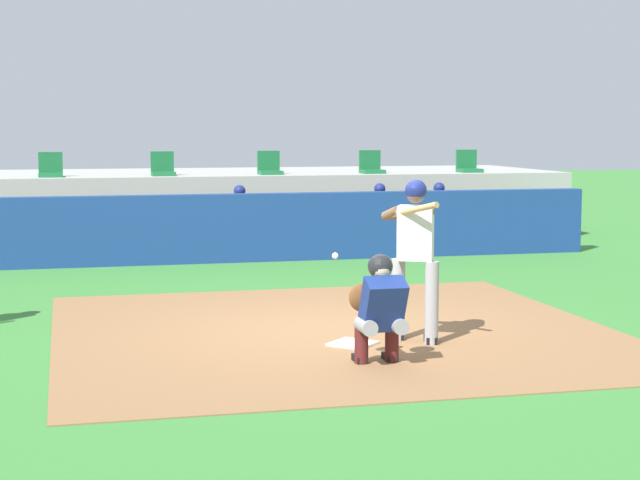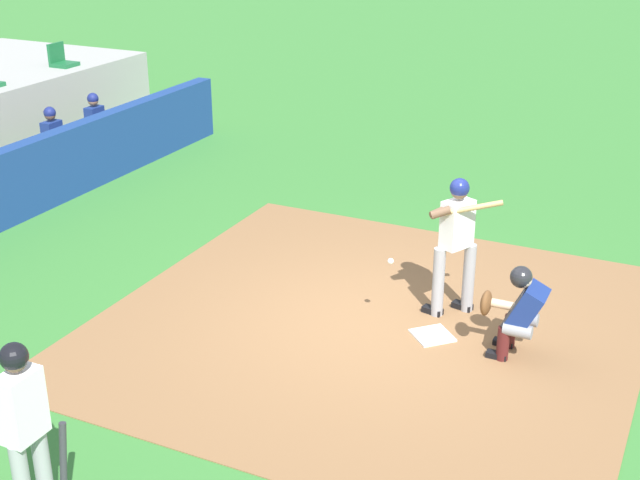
% 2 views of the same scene
% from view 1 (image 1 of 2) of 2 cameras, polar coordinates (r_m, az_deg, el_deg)
% --- Properties ---
extents(ground_plane, '(80.00, 80.00, 0.00)m').
position_cam_1_polar(ground_plane, '(12.18, 0.79, -5.03)').
color(ground_plane, '#387A33').
extents(dirt_infield, '(6.40, 6.40, 0.01)m').
position_cam_1_polar(dirt_infield, '(12.18, 0.79, -5.00)').
color(dirt_infield, olive).
rests_on(dirt_infield, ground).
extents(home_plate, '(0.62, 0.62, 0.02)m').
position_cam_1_polar(home_plate, '(11.42, 1.81, -5.67)').
color(home_plate, white).
rests_on(home_plate, dirt_infield).
extents(batter_at_plate, '(0.57, 0.89, 1.80)m').
position_cam_1_polar(batter_at_plate, '(11.45, 5.19, -0.53)').
color(batter_at_plate, '#99999E').
rests_on(batter_at_plate, ground).
extents(catcher_crouched, '(0.48, 1.89, 1.13)m').
position_cam_1_polar(catcher_crouched, '(10.38, 3.24, -3.59)').
color(catcher_crouched, gray).
rests_on(catcher_crouched, ground).
extents(dugout_wall, '(13.00, 0.30, 1.20)m').
position_cam_1_polar(dugout_wall, '(18.39, -4.34, 0.67)').
color(dugout_wall, navy).
rests_on(dugout_wall, ground).
extents(dugout_bench, '(11.80, 0.44, 0.45)m').
position_cam_1_polar(dugout_bench, '(19.41, -4.82, -0.16)').
color(dugout_bench, olive).
rests_on(dugout_bench, ground).
extents(dugout_player_0, '(0.49, 0.70, 1.30)m').
position_cam_1_polar(dugout_player_0, '(19.24, -4.34, 1.13)').
color(dugout_player_0, '#939399').
rests_on(dugout_player_0, ground).
extents(dugout_player_1, '(0.49, 0.70, 1.30)m').
position_cam_1_polar(dugout_player_1, '(19.86, 3.38, 1.30)').
color(dugout_player_1, '#939399').
rests_on(dugout_player_1, ground).
extents(dugout_player_2, '(0.49, 0.70, 1.30)m').
position_cam_1_polar(dugout_player_2, '(20.25, 6.63, 1.36)').
color(dugout_player_2, '#939399').
rests_on(dugout_player_2, ground).
extents(stands_platform, '(15.00, 4.40, 1.40)m').
position_cam_1_polar(stands_platform, '(22.72, -6.18, 1.96)').
color(stands_platform, '#9E9E99').
rests_on(stands_platform, ground).
extents(stadium_seat_1, '(0.46, 0.46, 0.48)m').
position_cam_1_polar(stadium_seat_1, '(20.95, -14.50, 3.73)').
color(stadium_seat_1, '#196033').
rests_on(stadium_seat_1, stands_platform).
extents(stadium_seat_2, '(0.46, 0.46, 0.48)m').
position_cam_1_polar(stadium_seat_2, '(21.04, -8.58, 3.87)').
color(stadium_seat_2, '#196033').
rests_on(stadium_seat_2, stands_platform).
extents(stadium_seat_3, '(0.46, 0.46, 0.48)m').
position_cam_1_polar(stadium_seat_3, '(21.35, -2.77, 3.96)').
color(stadium_seat_3, '#196033').
rests_on(stadium_seat_3, stands_platform).
extents(stadium_seat_4, '(0.46, 0.46, 0.48)m').
position_cam_1_polar(stadium_seat_4, '(21.87, 2.82, 4.02)').
color(stadium_seat_4, '#196033').
rests_on(stadium_seat_4, stands_platform).
extents(stadium_seat_5, '(0.46, 0.46, 0.48)m').
position_cam_1_polar(stadium_seat_5, '(22.59, 8.11, 4.03)').
color(stadium_seat_5, '#196033').
rests_on(stadium_seat_5, stands_platform).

